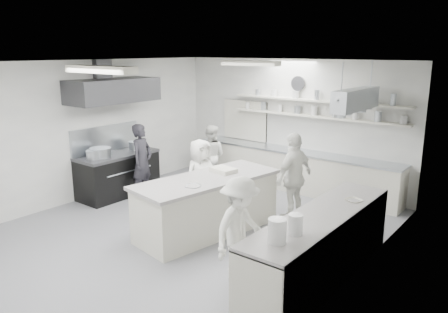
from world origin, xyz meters
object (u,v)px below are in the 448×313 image
Objects in this scene: right_counter at (320,247)px; cook_back at (211,155)px; back_counter at (293,170)px; cook_stove at (142,161)px; prep_island at (208,206)px; stove at (118,175)px.

cook_back is at bearing 149.05° from right_counter.
back_counter is 3.03× the size of cook_stove.
back_counter is 1.52× the size of right_counter.
cook_stove is (-2.32, -2.58, 0.37)m from back_counter.
prep_island is at bearing 110.86° from cook_back.
right_counter is 2.23× the size of cook_back.
back_counter is 3.49m from cook_stove.
cook_back is (-1.71, -0.97, 0.28)m from back_counter.
back_counter is 1.98m from cook_back.
stove is 0.73m from cook_stove.
prep_island reaches higher than back_counter.
right_counter is at bearing 2.88° from prep_island.
back_counter is at bearing -56.99° from cook_stove.
right_counter is (5.25, -0.60, 0.02)m from stove.
back_counter is 3.38× the size of cook_back.
prep_island is 2.79m from cook_back.
right_counter is at bearing -115.00° from cook_stove.
cook_back reaches higher than back_counter.
prep_island is at bearing -118.28° from cook_stove.
back_counter is at bearing 99.87° from prep_island.
prep_island is 1.58× the size of cook_stove.
back_counter is at bearing 124.65° from right_counter.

